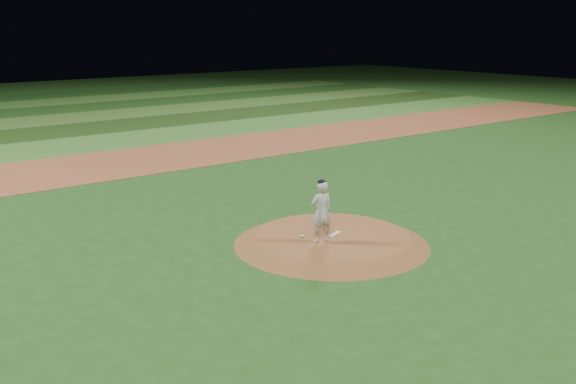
{
  "coord_description": "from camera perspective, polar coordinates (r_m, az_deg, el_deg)",
  "views": [
    {
      "loc": [
        -11.45,
        -12.81,
        5.99
      ],
      "look_at": [
        0.0,
        2.0,
        1.1
      ],
      "focal_mm": 40.0,
      "sensor_mm": 36.0,
      "label": 1
    }
  ],
  "objects": [
    {
      "name": "rosin_bag",
      "position": [
        17.92,
        1.25,
        -3.93
      ],
      "size": [
        0.12,
        0.12,
        0.07
      ],
      "primitive_type": "ellipsoid",
      "color": "silver",
      "rests_on": "pitchers_mound"
    },
    {
      "name": "outfield_stripe_1",
      "position": [
        39.48,
        -20.48,
        5.0
      ],
      "size": [
        70.0,
        5.0,
        0.02
      ],
      "primitive_type": "cube",
      "color": "#204114",
      "rests_on": "ground"
    },
    {
      "name": "ground",
      "position": [
        18.19,
        3.87,
        -4.62
      ],
      "size": [
        120.0,
        120.0,
        0.0
      ],
      "primitive_type": "plane",
      "color": "#22531A",
      "rests_on": "ground"
    },
    {
      "name": "outfield_stripe_3",
      "position": [
        49.04,
        -24.07,
        6.37
      ],
      "size": [
        70.0,
        5.0,
        0.02
      ],
      "primitive_type": "cube",
      "color": "#1D4616",
      "rests_on": "ground"
    },
    {
      "name": "pitching_rubber",
      "position": [
        18.19,
        4.2,
        -3.75
      ],
      "size": [
        0.58,
        0.33,
        0.03
      ],
      "primitive_type": "cube",
      "rotation": [
        0.0,
        0.0,
        0.34
      ],
      "color": "silver",
      "rests_on": "pitchers_mound"
    },
    {
      "name": "infield_dirt_band",
      "position": [
        29.76,
        -14.3,
        2.59
      ],
      "size": [
        70.0,
        6.0,
        0.02
      ],
      "primitive_type": "cube",
      "color": "#A15532",
      "rests_on": "ground"
    },
    {
      "name": "outfield_stripe_2",
      "position": [
        44.24,
        -22.47,
        5.76
      ],
      "size": [
        70.0,
        5.0,
        0.02
      ],
      "primitive_type": "cube",
      "color": "#3C6D27",
      "rests_on": "ground"
    },
    {
      "name": "pitcher_on_mound",
      "position": [
        17.33,
        2.98,
        -1.73
      ],
      "size": [
        0.69,
        0.53,
        1.75
      ],
      "color": "silver",
      "rests_on": "pitchers_mound"
    },
    {
      "name": "outfield_stripe_0",
      "position": [
        34.79,
        -17.96,
        4.03
      ],
      "size": [
        70.0,
        5.0,
        0.02
      ],
      "primitive_type": "cube",
      "color": "#3D7A2C",
      "rests_on": "ground"
    },
    {
      "name": "pitchers_mound",
      "position": [
        18.15,
        3.88,
        -4.24
      ],
      "size": [
        5.5,
        5.5,
        0.25
      ],
      "primitive_type": "cone",
      "color": "#93582D",
      "rests_on": "ground"
    }
  ]
}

